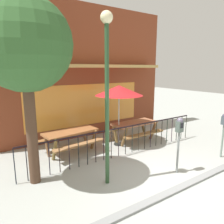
{
  "coord_description": "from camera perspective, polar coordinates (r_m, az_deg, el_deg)",
  "views": [
    {
      "loc": [
        -3.96,
        -3.48,
        2.83
      ],
      "look_at": [
        -0.13,
        2.26,
        1.42
      ],
      "focal_mm": 34.02,
      "sensor_mm": 36.0,
      "label": 1
    }
  ],
  "objects": [
    {
      "name": "patio_umbrella",
      "position": [
        7.68,
        1.89,
        5.74
      ],
      "size": [
        1.74,
        1.74,
        2.25
      ],
      "color": "black",
      "rests_on": "ground"
    },
    {
      "name": "parking_meter_far",
      "position": [
        7.59,
        27.93,
        -2.81
      ],
      "size": [
        0.18,
        0.17,
        1.45
      ],
      "color": "slate",
      "rests_on": "ground"
    },
    {
      "name": "street_lamp",
      "position": [
        4.9,
        -1.39,
        9.35
      ],
      "size": [
        0.28,
        0.28,
        4.06
      ],
      "color": "#284829",
      "rests_on": "ground"
    },
    {
      "name": "picnic_table_left",
      "position": [
        7.34,
        -11.03,
        -6.22
      ],
      "size": [
        1.95,
        1.57,
        0.79
      ],
      "color": "brown",
      "rests_on": "ground"
    },
    {
      "name": "ground",
      "position": [
        5.98,
        13.81,
        -17.01
      ],
      "size": [
        40.0,
        40.0,
        0.0
      ],
      "primitive_type": "plane",
      "color": "#9CA09A"
    },
    {
      "name": "parking_meter_near",
      "position": [
        5.94,
        17.64,
        -4.84
      ],
      "size": [
        0.18,
        0.17,
        1.56
      ],
      "color": "slate",
      "rests_on": "ground"
    },
    {
      "name": "street_tree",
      "position": [
        5.34,
        -22.39,
        16.14
      ],
      "size": [
        2.17,
        2.17,
        4.45
      ],
      "color": "#4B3324",
      "rests_on": "ground"
    },
    {
      "name": "patio_fence_front",
      "position": [
        6.99,
        2.75,
        -6.49
      ],
      "size": [
        6.58,
        0.04,
        0.97
      ],
      "color": "black",
      "rests_on": "ground"
    },
    {
      "name": "curb_edge",
      "position": [
        5.68,
        18.07,
        -18.91
      ],
      "size": [
        10.92,
        0.2,
        0.11
      ],
      "primitive_type": "cube",
      "color": "gray",
      "rests_on": "ground"
    },
    {
      "name": "pub_storefront",
      "position": [
        9.0,
        -7.7,
        10.4
      ],
      "size": [
        7.8,
        1.28,
        5.34
      ],
      "color": "#571E12",
      "rests_on": "ground"
    },
    {
      "name": "picnic_table_right",
      "position": [
        8.37,
        6.09,
        -3.85
      ],
      "size": [
        1.83,
        1.41,
        0.79
      ],
      "color": "#955E3E",
      "rests_on": "ground"
    }
  ]
}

